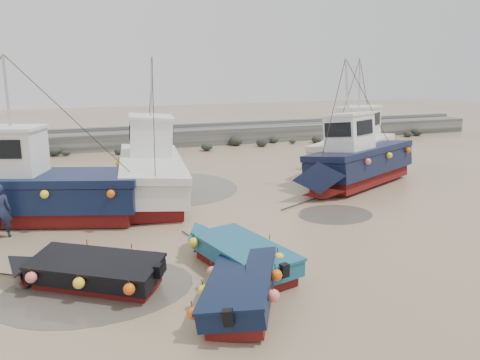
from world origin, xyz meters
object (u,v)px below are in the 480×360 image
(dinghy_1, at_px, (246,280))
(dinghy_4, at_px, (85,267))
(cabin_boat_0, at_px, (27,188))
(cabin_boat_1, at_px, (149,168))
(cabin_boat_2, at_px, (357,160))
(person, at_px, (4,237))
(dinghy_2, at_px, (237,250))
(cabin_boat_3, at_px, (358,147))

(dinghy_1, height_order, dinghy_4, same)
(dinghy_1, distance_m, cabin_boat_0, 10.44)
(cabin_boat_1, xyz_separation_m, cabin_boat_2, (9.90, -1.75, 0.04))
(cabin_boat_2, distance_m, person, 15.80)
(dinghy_2, relative_size, cabin_boat_0, 0.55)
(dinghy_4, relative_size, cabin_boat_0, 0.50)
(dinghy_2, height_order, cabin_boat_0, cabin_boat_0)
(cabin_boat_1, height_order, cabin_boat_3, same)
(dinghy_2, xyz_separation_m, cabin_boat_1, (-1.14, 8.91, 0.76))
(dinghy_1, bearing_deg, dinghy_4, 177.36)
(cabin_boat_2, bearing_deg, cabin_boat_0, 65.25)
(dinghy_4, height_order, cabin_boat_2, cabin_boat_2)
(cabin_boat_3, bearing_deg, person, -110.17)
(dinghy_2, relative_size, cabin_boat_1, 0.52)
(dinghy_2, distance_m, cabin_boat_2, 11.34)
(dinghy_4, bearing_deg, cabin_boat_2, -28.62)
(dinghy_1, distance_m, cabin_boat_2, 13.00)
(dinghy_2, relative_size, cabin_boat_2, 0.62)
(dinghy_1, bearing_deg, person, 159.58)
(dinghy_2, height_order, cabin_boat_3, cabin_boat_3)
(dinghy_2, relative_size, cabin_boat_3, 0.68)
(dinghy_1, distance_m, dinghy_2, 2.02)
(cabin_boat_0, bearing_deg, dinghy_1, -128.92)
(dinghy_1, relative_size, dinghy_2, 0.94)
(dinghy_2, height_order, cabin_boat_2, cabin_boat_2)
(dinghy_1, height_order, person, dinghy_1)
(dinghy_4, bearing_deg, cabin_boat_0, 49.25)
(dinghy_4, xyz_separation_m, cabin_boat_1, (3.12, 8.67, 0.76))
(cabin_boat_0, distance_m, person, 2.23)
(dinghy_2, distance_m, person, 8.58)
(dinghy_2, relative_size, dinghy_4, 1.11)
(cabin_boat_1, bearing_deg, cabin_boat_2, -3.08)
(dinghy_2, distance_m, cabin_boat_1, 9.01)
(cabin_boat_0, height_order, cabin_boat_1, same)
(cabin_boat_1, bearing_deg, dinghy_2, -75.77)
(cabin_boat_0, bearing_deg, dinghy_2, -119.75)
(cabin_boat_2, xyz_separation_m, cabin_boat_3, (2.15, 3.11, 0.01))
(cabin_boat_1, relative_size, cabin_boat_3, 1.30)
(cabin_boat_0, height_order, cabin_boat_3, same)
(dinghy_2, bearing_deg, cabin_boat_1, 83.18)
(dinghy_1, distance_m, person, 9.58)
(cabin_boat_3, bearing_deg, cabin_boat_2, -70.96)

